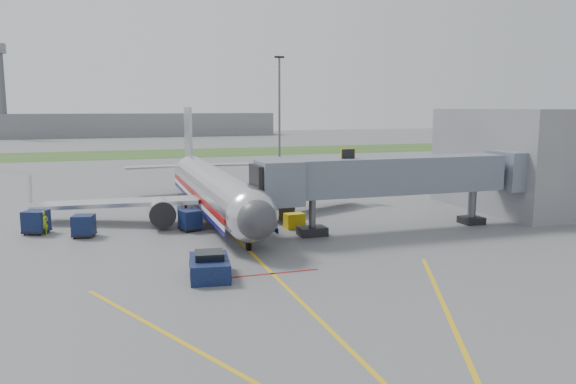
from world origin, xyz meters
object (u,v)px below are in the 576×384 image
object	(u,v)px
pushback_tug	(209,267)
ramp_worker	(44,223)
airliner	(214,189)
belt_loader	(186,212)

from	to	relation	value
pushback_tug	ramp_worker	xyz separation A→B (m)	(-10.61, 15.51, 0.29)
airliner	belt_loader	distance (m)	3.41
belt_loader	ramp_worker	bearing A→B (deg)	-161.31
airliner	pushback_tug	xyz separation A→B (m)	(-3.82, -18.75, -1.98)
airliner	belt_loader	bearing A→B (deg)	162.48
pushback_tug	belt_loader	distance (m)	19.58
pushback_tug	belt_loader	bearing A→B (deg)	86.15
pushback_tug	belt_loader	xyz separation A→B (m)	(1.31, 19.54, -0.19)
pushback_tug	ramp_worker	world-z (taller)	ramp_worker
airliner	ramp_worker	bearing A→B (deg)	-167.33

